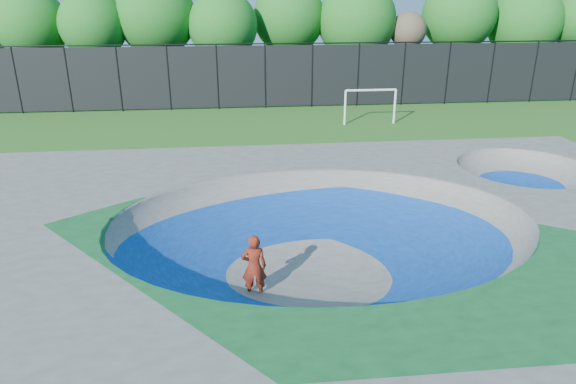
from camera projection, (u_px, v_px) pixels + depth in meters
name	position (u px, v px, depth m)	size (l,w,h in m)	color
ground	(321.00, 270.00, 13.68)	(120.00, 120.00, 0.00)	#265C19
skate_deck	(321.00, 245.00, 13.41)	(22.00, 14.00, 1.50)	gray
skater	(254.00, 267.00, 12.17)	(0.60, 0.40, 1.66)	red
skateboard	(255.00, 296.00, 12.46)	(0.78, 0.22, 0.05)	black
soccer_goal	(370.00, 100.00, 28.60)	(2.97, 0.12, 1.96)	white
fence	(265.00, 75.00, 32.39)	(48.09, 0.09, 4.04)	black
treeline	(247.00, 20.00, 36.03)	(53.77, 6.94, 8.29)	#4E3227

